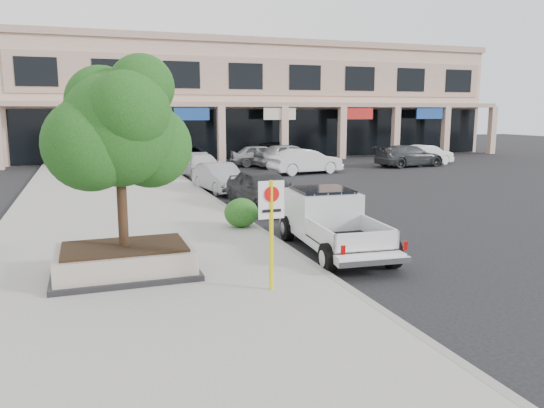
% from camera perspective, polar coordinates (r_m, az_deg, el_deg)
% --- Properties ---
extents(ground, '(120.00, 120.00, 0.00)m').
position_cam_1_polar(ground, '(13.97, 9.85, -6.07)').
color(ground, black).
rests_on(ground, ground).
extents(sidewalk, '(8.00, 52.00, 0.15)m').
position_cam_1_polar(sidewalk, '(18.12, -15.39, -2.33)').
color(sidewalk, gray).
rests_on(sidewalk, ground).
extents(curb, '(0.20, 52.00, 0.15)m').
position_cam_1_polar(curb, '(18.78, -3.29, -1.56)').
color(curb, gray).
rests_on(curb, ground).
extents(strip_mall, '(40.55, 12.43, 9.50)m').
position_cam_1_polar(strip_mall, '(47.91, -1.65, 11.09)').
color(strip_mall, tan).
rests_on(strip_mall, ground).
extents(planter, '(3.20, 2.20, 0.68)m').
position_cam_1_polar(planter, '(12.56, -15.54, -5.87)').
color(planter, black).
rests_on(planter, sidewalk).
extents(planter_tree, '(2.90, 2.55, 4.00)m').
position_cam_1_polar(planter_tree, '(12.28, -15.60, 7.68)').
color(planter_tree, black).
rests_on(planter_tree, planter).
extents(no_parking_sign, '(0.55, 0.09, 2.30)m').
position_cam_1_polar(no_parking_sign, '(10.81, -0.08, -1.73)').
color(no_parking_sign, yellow).
rests_on(no_parking_sign, sidewalk).
extents(hedge, '(1.10, 0.99, 0.93)m').
position_cam_1_polar(hedge, '(16.97, -3.33, -0.93)').
color(hedge, '#134313').
rests_on(hedge, sidewalk).
extents(pickup_truck, '(2.34, 5.37, 1.65)m').
position_cam_1_polar(pickup_truck, '(14.52, 6.72, -2.03)').
color(pickup_truck, silver).
rests_on(pickup_truck, ground).
extents(curb_car_a, '(2.25, 4.78, 1.58)m').
position_cam_1_polar(curb_car_a, '(20.85, -0.87, 1.61)').
color(curb_car_a, '#292B2E').
rests_on(curb_car_a, ground).
extents(curb_car_b, '(1.97, 4.30, 1.37)m').
position_cam_1_polar(curb_car_b, '(25.36, -5.62, 2.82)').
color(curb_car_b, gray).
rests_on(curb_car_b, ground).
extents(curb_car_c, '(1.97, 4.73, 1.37)m').
position_cam_1_polar(curb_car_c, '(30.89, -7.53, 4.06)').
color(curb_car_c, silver).
rests_on(curb_car_c, ground).
extents(curb_car_d, '(2.67, 5.63, 1.55)m').
position_cam_1_polar(curb_car_d, '(35.30, -8.97, 4.91)').
color(curb_car_d, black).
rests_on(curb_car_d, ground).
extents(lot_car_a, '(5.10, 2.62, 1.66)m').
position_cam_1_polar(lot_car_a, '(36.21, 1.85, 5.24)').
color(lot_car_a, gray).
rests_on(lot_car_a, ground).
extents(lot_car_b, '(4.80, 2.27, 1.52)m').
position_cam_1_polar(lot_car_b, '(32.80, 3.63, 4.61)').
color(lot_car_b, silver).
rests_on(lot_car_b, ground).
extents(lot_car_c, '(5.30, 2.58, 1.49)m').
position_cam_1_polar(lot_car_c, '(38.21, 14.56, 5.05)').
color(lot_car_c, '#323538').
rests_on(lot_car_c, ground).
extents(lot_car_d, '(5.54, 3.89, 1.40)m').
position_cam_1_polar(lot_car_d, '(42.33, 0.74, 5.76)').
color(lot_car_d, black).
rests_on(lot_car_d, ground).
extents(lot_car_e, '(4.71, 2.52, 1.52)m').
position_cam_1_polar(lot_car_e, '(37.17, -1.06, 5.26)').
color(lot_car_e, '#919499').
rests_on(lot_car_e, ground).
extents(lot_car_f, '(4.53, 2.42, 1.42)m').
position_cam_1_polar(lot_car_f, '(39.62, 16.24, 5.08)').
color(lot_car_f, white).
rests_on(lot_car_f, ground).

